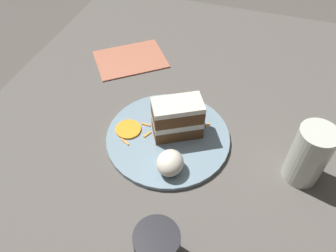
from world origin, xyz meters
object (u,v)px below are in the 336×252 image
Objects in this scene: cake_slice at (179,118)px; menu_card at (130,59)px; coffee_mug at (157,246)px; cream_dollop at (170,163)px; plate at (168,137)px; drinking_glass at (307,158)px; orange_garnish at (128,130)px.

cake_slice is 0.63× the size of menu_card.
coffee_mug is at bearing -10.21° from menu_card.
plate is at bearing 20.88° from cream_dollop.
cake_slice is at bearing -49.13° from plate.
cream_dollop reaches higher than plate.
cream_dollop is at bearing -159.12° from plate.
drinking_glass is (-0.01, -0.29, 0.05)m from plate.
orange_garnish is (-0.03, 0.11, -0.04)m from cake_slice.
plate is 2.09× the size of drinking_glass.
orange_garnish is 0.72× the size of coffee_mug.
cake_slice reaches higher than menu_card.
orange_garnish is 0.29m from coffee_mug.
orange_garnish is 0.38m from drinking_glass.
drinking_glass is 0.69× the size of menu_card.
plate is at bearing -79.84° from orange_garnish.
drinking_glass reaches higher than plate.
orange_garnish is at bearing 33.12° from coffee_mug.
coffee_mug is at bearing 138.63° from drinking_glass.
coffee_mug is (-0.24, -0.16, 0.03)m from orange_garnish.
drinking_glass reaches higher than cake_slice.
cream_dollop is (-0.09, -0.03, 0.03)m from plate.
cake_slice is 0.12m from orange_garnish.
drinking_glass is (-0.02, -0.27, 0.00)m from cake_slice.
plate is 0.09m from orange_garnish.
cake_slice is at bearing 7.71° from cream_dollop.
cream_dollop is 0.46× the size of drinking_glass.
drinking_glass is at bearing -88.64° from orange_garnish.
coffee_mug is (-0.25, 0.22, -0.01)m from drinking_glass.
coffee_mug is at bearing -165.51° from plate.
menu_card is (0.27, 0.11, -0.01)m from orange_garnish.
cake_slice is 1.51× the size of coffee_mug.
drinking_glass reaches higher than menu_card.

